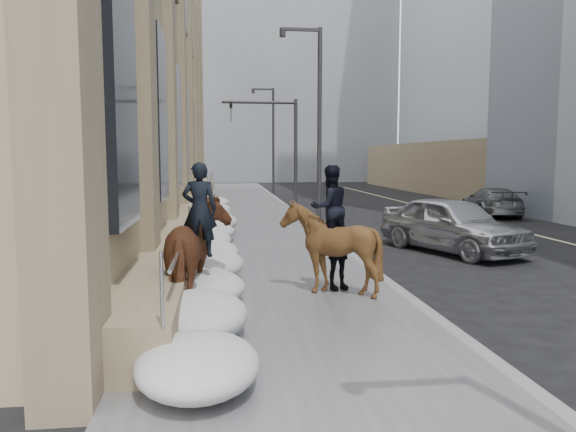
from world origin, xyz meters
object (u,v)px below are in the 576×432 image
(mounted_horse_left, at_px, (199,251))
(car_silver, at_px, (452,224))
(mounted_horse_right, at_px, (330,241))
(car_grey, at_px, (492,202))
(pedestrian, at_px, (337,252))

(mounted_horse_left, bearing_deg, car_silver, -137.15)
(mounted_horse_left, height_order, car_silver, mounted_horse_left)
(mounted_horse_right, height_order, car_silver, mounted_horse_right)
(mounted_horse_right, bearing_deg, mounted_horse_left, 2.45)
(car_silver, relative_size, car_grey, 1.05)
(mounted_horse_right, distance_m, car_silver, 6.98)
(mounted_horse_left, xyz_separation_m, mounted_horse_right, (2.60, 0.99, -0.01))
(pedestrian, height_order, car_grey, pedestrian)
(mounted_horse_right, distance_m, car_grey, 18.52)
(mounted_horse_right, xyz_separation_m, car_grey, (11.00, 14.90, -0.50))
(mounted_horse_left, bearing_deg, pedestrian, -152.49)
(pedestrian, xyz_separation_m, car_silver, (4.56, 4.81, -0.07))
(mounted_horse_left, bearing_deg, mounted_horse_right, -155.82)
(mounted_horse_left, relative_size, mounted_horse_right, 1.03)
(pedestrian, bearing_deg, car_silver, 32.07)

